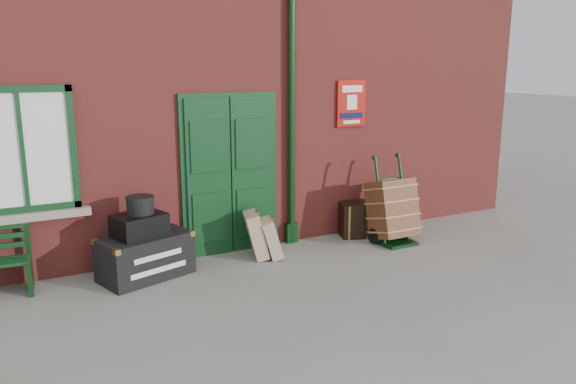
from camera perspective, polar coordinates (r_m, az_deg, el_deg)
ground at (r=7.06m, az=1.04°, el=-9.05°), size 80.00×80.00×0.00m
station_building at (r=9.78m, az=-8.80°, el=9.94°), size 10.30×4.30×4.36m
houdini_trunk at (r=7.32m, az=-14.29°, el=-6.35°), size 1.24×0.92×0.55m
strongbox at (r=7.19m, az=-14.86°, el=-3.28°), size 0.71×0.61×0.28m
hatbox at (r=7.16m, az=-14.79°, el=-1.28°), size 0.42×0.42×0.22m
suitcase_back at (r=7.80m, az=-3.26°, el=-4.36°), size 0.44×0.53×0.66m
suitcase_front at (r=7.79m, az=-1.74°, el=-4.70°), size 0.41×0.48×0.57m
porter_trolley at (r=8.56m, az=10.57°, el=-1.81°), size 0.63×0.68×1.29m
dark_trunk at (r=8.90m, az=7.63°, el=-2.69°), size 0.85×0.69×0.53m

